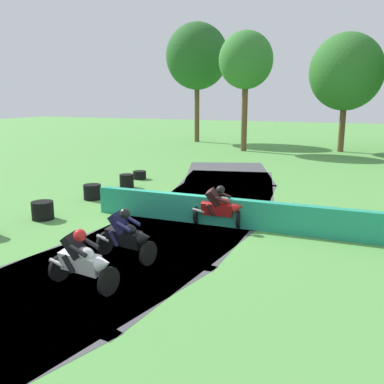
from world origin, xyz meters
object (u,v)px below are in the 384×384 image
at_px(motorcycle_lead_white, 83,260).
at_px(tire_stack_extra_b, 140,175).
at_px(motorcycle_chase_black, 126,236).
at_px(motorcycle_trailing_red, 220,207).
at_px(tire_stack_mid_b, 43,210).
at_px(tire_stack_extra_a, 127,181).
at_px(tire_stack_far, 92,192).

bearing_deg(motorcycle_lead_white, tire_stack_extra_b, 114.75).
distance_m(motorcycle_chase_black, tire_stack_extra_b, 10.88).
height_order(motorcycle_chase_black, motorcycle_trailing_red, motorcycle_chase_black).
distance_m(motorcycle_chase_black, tire_stack_mid_b, 5.01).
height_order(tire_stack_extra_a, tire_stack_extra_b, tire_stack_extra_a).
height_order(motorcycle_lead_white, tire_stack_far, motorcycle_lead_white).
xyz_separation_m(motorcycle_lead_white, tire_stack_extra_b, (-5.21, 11.29, -0.45)).
height_order(motorcycle_chase_black, tire_stack_far, motorcycle_chase_black).
relative_size(tire_stack_mid_b, tire_stack_extra_a, 1.14).
height_order(motorcycle_lead_white, tire_stack_mid_b, motorcycle_lead_white).
xyz_separation_m(motorcycle_lead_white, tire_stack_mid_b, (-4.57, 3.81, -0.35)).
bearing_deg(tire_stack_far, tire_stack_mid_b, -86.50).
distance_m(motorcycle_lead_white, motorcycle_trailing_red, 5.46).
xyz_separation_m(motorcycle_chase_black, tire_stack_extra_a, (-4.69, 7.56, -0.36)).
distance_m(motorcycle_lead_white, tire_stack_extra_a, 10.43).
xyz_separation_m(motorcycle_lead_white, tire_stack_extra_a, (-4.71, 9.29, -0.35)).
distance_m(tire_stack_mid_b, tire_stack_far, 2.99).
bearing_deg(motorcycle_chase_black, tire_stack_extra_b, 118.46).
distance_m(motorcycle_lead_white, motorcycle_chase_black, 1.74).
bearing_deg(tire_stack_far, motorcycle_lead_white, -55.00).
xyz_separation_m(tire_stack_far, tire_stack_extra_b, (-0.45, 4.50, -0.10)).
bearing_deg(motorcycle_lead_white, motorcycle_chase_black, 90.88).
height_order(motorcycle_chase_black, tire_stack_mid_b, motorcycle_chase_black).
xyz_separation_m(tire_stack_far, tire_stack_extra_a, (0.04, 2.50, 0.00)).
xyz_separation_m(motorcycle_chase_black, motorcycle_trailing_red, (1.16, 3.60, -0.01)).
relative_size(motorcycle_chase_black, tire_stack_far, 2.47).
relative_size(motorcycle_lead_white, tire_stack_mid_b, 2.37).
height_order(tire_stack_mid_b, tire_stack_extra_a, same).
distance_m(tire_stack_far, tire_stack_extra_a, 2.50).
distance_m(motorcycle_chase_black, motorcycle_trailing_red, 3.78).
distance_m(tire_stack_far, tire_stack_extra_b, 4.52).
bearing_deg(tire_stack_mid_b, motorcycle_trailing_red, 15.01).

